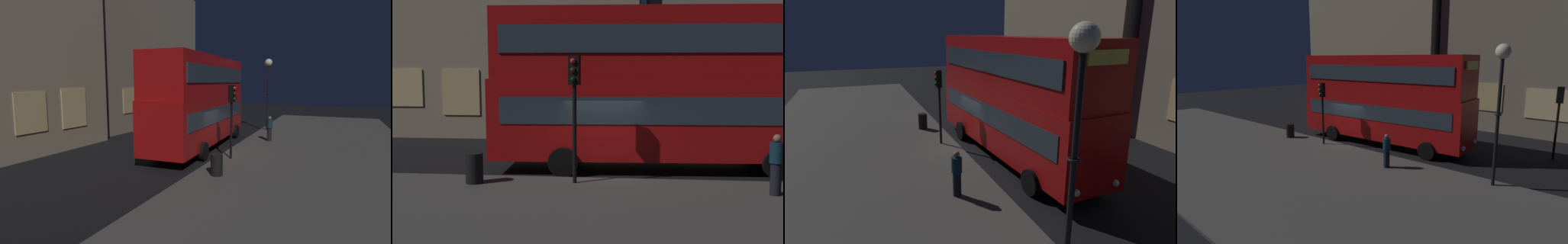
% 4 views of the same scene
% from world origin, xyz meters
% --- Properties ---
extents(ground_plane, '(80.00, 80.00, 0.00)m').
position_xyz_m(ground_plane, '(0.00, 0.00, 0.00)').
color(ground_plane, black).
extents(sidewalk_slab, '(44.00, 9.95, 0.12)m').
position_xyz_m(sidewalk_slab, '(0.00, -5.63, 0.06)').
color(sidewalk_slab, '#4C4944').
rests_on(sidewalk_slab, ground).
extents(building_plain_facade, '(16.03, 7.34, 16.78)m').
position_xyz_m(building_plain_facade, '(9.46, 12.42, 8.39)').
color(building_plain_facade, gray).
rests_on(building_plain_facade, ground).
extents(double_decker_bus, '(11.42, 3.31, 5.53)m').
position_xyz_m(double_decker_bus, '(1.69, 1.33, 3.06)').
color(double_decker_bus, '#B20F0F').
rests_on(double_decker_bus, ground).
extents(traffic_light_near_kerb, '(0.35, 0.38, 3.79)m').
position_xyz_m(traffic_light_near_kerb, '(-0.77, -1.46, 2.85)').
color(traffic_light_near_kerb, black).
rests_on(traffic_light_near_kerb, sidewalk_slab).
extents(traffic_light_far_side, '(0.38, 0.39, 3.91)m').
position_xyz_m(traffic_light_far_side, '(10.73, 4.70, 2.81)').
color(traffic_light_far_side, black).
rests_on(traffic_light_far_side, ground).
extents(street_lamp, '(0.59, 0.59, 5.79)m').
position_xyz_m(street_lamp, '(9.58, -1.20, 4.64)').
color(street_lamp, black).
rests_on(street_lamp, sidewalk_slab).
extents(pedestrian, '(0.37, 0.37, 1.67)m').
position_xyz_m(pedestrian, '(4.83, -2.32, 0.97)').
color(pedestrian, black).
rests_on(pedestrian, sidewalk_slab).
extents(litter_bin, '(0.52, 0.52, 0.91)m').
position_xyz_m(litter_bin, '(-3.74, -1.77, 0.57)').
color(litter_bin, black).
rests_on(litter_bin, sidewalk_slab).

